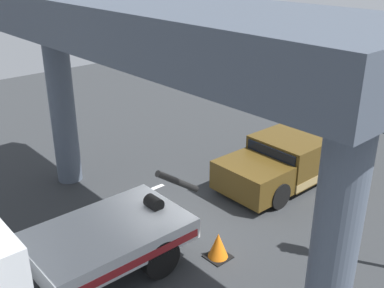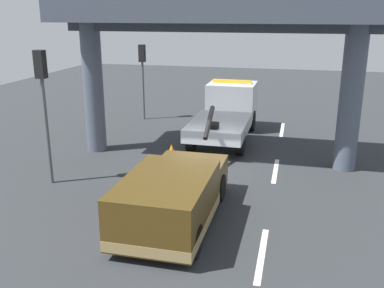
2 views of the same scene
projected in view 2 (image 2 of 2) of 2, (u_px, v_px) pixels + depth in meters
The scene contains 10 objects.
ground_plane at pixel (208, 166), 16.82m from camera, with size 60.00×40.00×0.10m, color #2D3033.
lane_stripe_west at pixel (262, 254), 10.65m from camera, with size 2.60×0.16×0.01m, color silver.
lane_stripe_mid at pixel (275, 171), 16.22m from camera, with size 2.60×0.16×0.01m, color silver.
lane_stripe_east at pixel (282, 130), 21.80m from camera, with size 2.60×0.16×0.01m, color silver.
tow_truck_white at pixel (227, 111), 20.45m from camera, with size 7.26×2.46×2.46m.
towed_van_green at pixel (173, 198), 12.01m from camera, with size 5.21×2.25×1.58m.
overpass_structure at pixel (214, 20), 16.00m from camera, with size 3.60×12.09×6.34m.
traffic_light_near at pixel (43, 89), 14.17m from camera, with size 0.39×0.32×4.53m.
traffic_light_far at pixel (143, 65), 23.10m from camera, with size 0.39×0.32×4.02m.
traffic_cone_orange at pixel (172, 153), 17.11m from camera, with size 0.60×0.60×0.72m.
Camera 2 is at (-15.52, -3.10, 5.73)m, focal length 40.67 mm.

